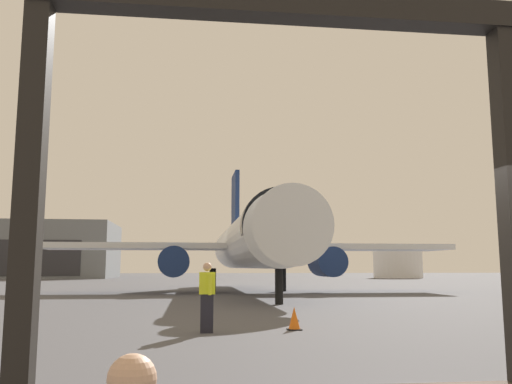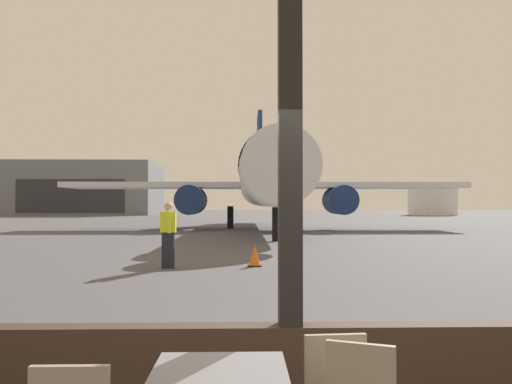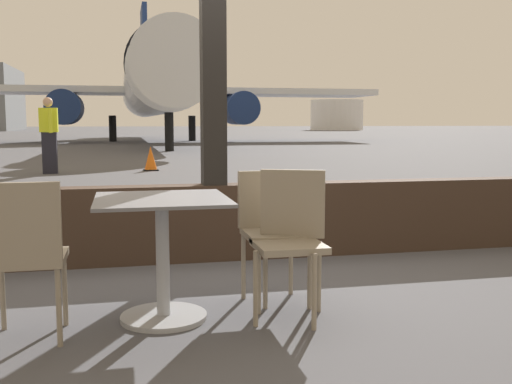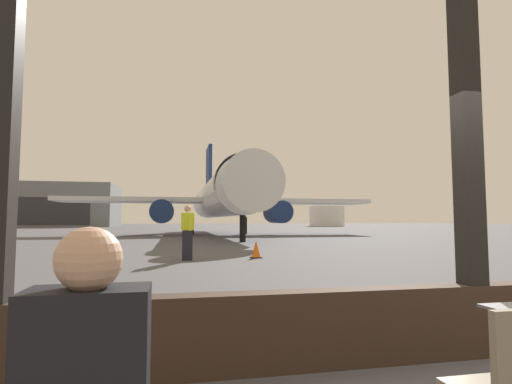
{
  "view_description": "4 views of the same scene",
  "coord_description": "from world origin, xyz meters",
  "px_view_note": "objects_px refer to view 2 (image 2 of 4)",
  "views": [
    {
      "loc": [
        -2.82,
        -4.38,
        1.62
      ],
      "look_at": [
        -0.37,
        15.71,
        4.47
      ],
      "focal_mm": 37.61,
      "sensor_mm": 36.0,
      "label": 1
    },
    {
      "loc": [
        -0.41,
        -4.51,
        1.69
      ],
      "look_at": [
        0.16,
        18.19,
        2.23
      ],
      "focal_mm": 36.63,
      "sensor_mm": 36.0,
      "label": 2
    },
    {
      "loc": [
        -0.76,
        -5.05,
        1.19
      ],
      "look_at": [
        0.24,
        -0.57,
        0.65
      ],
      "focal_mm": 41.99,
      "sensor_mm": 36.0,
      "label": 3
    },
    {
      "loc": [
        -2.79,
        -3.29,
        1.26
      ],
      "look_at": [
        2.34,
        21.48,
        3.09
      ],
      "focal_mm": 27.56,
      "sensor_mm": 36.0,
      "label": 4
    }
  ],
  "objects_px": {
    "airplane": "(266,181)",
    "ground_crew_worker": "(168,234)",
    "distant_hangar": "(87,189)",
    "traffic_cone": "(255,256)",
    "fuel_storage_tank": "(432,202)"
  },
  "relations": [
    {
      "from": "airplane",
      "to": "traffic_cone",
      "type": "height_order",
      "value": "airplane"
    },
    {
      "from": "distant_hangar",
      "to": "airplane",
      "type": "bearing_deg",
      "value": -62.28
    },
    {
      "from": "ground_crew_worker",
      "to": "traffic_cone",
      "type": "distance_m",
      "value": 2.41
    },
    {
      "from": "airplane",
      "to": "distant_hangar",
      "type": "distance_m",
      "value": 58.96
    },
    {
      "from": "airplane",
      "to": "ground_crew_worker",
      "type": "height_order",
      "value": "airplane"
    },
    {
      "from": "airplane",
      "to": "fuel_storage_tank",
      "type": "distance_m",
      "value": 53.54
    },
    {
      "from": "distant_hangar",
      "to": "ground_crew_worker",
      "type": "bearing_deg",
      "value": -71.9
    },
    {
      "from": "fuel_storage_tank",
      "to": "airplane",
      "type": "bearing_deg",
      "value": -121.56
    },
    {
      "from": "ground_crew_worker",
      "to": "traffic_cone",
      "type": "bearing_deg",
      "value": 8.97
    },
    {
      "from": "traffic_cone",
      "to": "distant_hangar",
      "type": "xyz_separation_m",
      "value": [
        -26.22,
        72.84,
        3.93
      ]
    },
    {
      "from": "traffic_cone",
      "to": "distant_hangar",
      "type": "distance_m",
      "value": 77.52
    },
    {
      "from": "distant_hangar",
      "to": "fuel_storage_tank",
      "type": "xyz_separation_m",
      "value": [
        55.43,
        -6.57,
        -2.1
      ]
    },
    {
      "from": "ground_crew_worker",
      "to": "distant_hangar",
      "type": "height_order",
      "value": "distant_hangar"
    },
    {
      "from": "airplane",
      "to": "traffic_cone",
      "type": "distance_m",
      "value": 20.91
    },
    {
      "from": "distant_hangar",
      "to": "fuel_storage_tank",
      "type": "bearing_deg",
      "value": -6.76
    }
  ]
}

